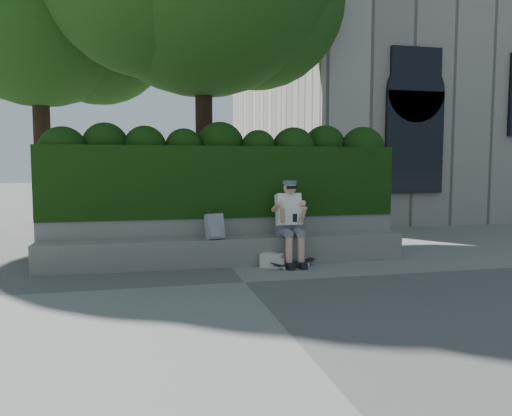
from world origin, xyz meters
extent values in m
plane|color=slate|center=(0.00, 0.00, 0.00)|extent=(80.00, 80.00, 0.00)
cube|color=gray|center=(0.00, 1.25, 0.23)|extent=(6.00, 0.45, 0.45)
cube|color=gray|center=(0.00, 1.73, 0.38)|extent=(6.00, 0.50, 0.75)
cube|color=black|center=(0.00, 1.95, 1.35)|extent=(6.00, 1.00, 1.20)
cube|color=gray|center=(9.00, 11.00, 7.50)|extent=(12.00, 12.00, 15.00)
cylinder|color=black|center=(-0.03, 4.11, 1.75)|extent=(0.37, 0.37, 3.49)
cylinder|color=black|center=(-3.58, 5.74, 1.59)|extent=(0.38, 0.38, 3.17)
cube|color=slate|center=(0.98, 1.20, 0.56)|extent=(0.36, 0.26, 0.22)
cube|color=white|center=(0.98, 1.13, 0.90)|extent=(0.40, 0.32, 0.55)
sphere|color=tan|center=(0.98, 1.06, 1.26)|extent=(0.21, 0.21, 0.21)
cylinder|color=#475C82|center=(0.98, 1.08, 1.35)|extent=(0.23, 0.23, 0.06)
cube|color=black|center=(0.98, 0.78, 0.80)|extent=(0.07, 0.02, 0.13)
cylinder|color=tan|center=(0.88, 0.76, 0.24)|extent=(0.11, 0.11, 0.47)
cylinder|color=tan|center=(1.08, 0.76, 0.24)|extent=(0.11, 0.11, 0.47)
cube|color=black|center=(0.88, 0.70, 0.05)|extent=(0.10, 0.26, 0.10)
cube|color=black|center=(1.08, 0.70, 0.05)|extent=(0.10, 0.26, 0.10)
cube|color=black|center=(0.98, 0.85, 0.07)|extent=(0.73, 0.44, 0.02)
cylinder|color=silver|center=(0.78, 0.68, 0.02)|extent=(0.06, 0.04, 0.05)
cylinder|color=silver|center=(0.72, 0.82, 0.02)|extent=(0.06, 0.04, 0.05)
cylinder|color=silver|center=(1.23, 0.87, 0.02)|extent=(0.06, 0.04, 0.05)
cylinder|color=silver|center=(1.18, 1.01, 0.02)|extent=(0.06, 0.04, 0.05)
cube|color=#AEAEB3|center=(-0.25, 1.15, 0.65)|extent=(0.30, 0.22, 0.40)
cube|color=beige|center=(0.64, 0.90, 0.11)|extent=(0.41, 0.40, 0.22)
camera|label=1|loc=(-1.40, -6.71, 1.65)|focal=35.00mm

